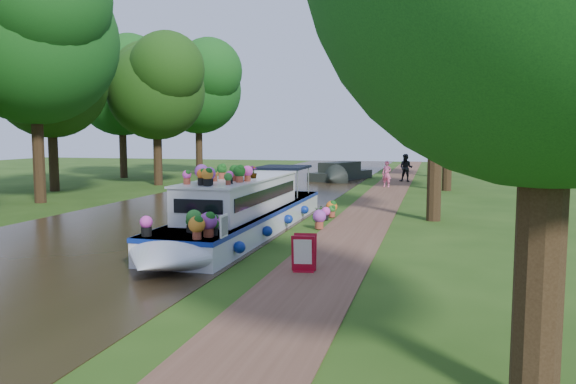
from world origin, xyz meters
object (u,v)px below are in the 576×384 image
Objects in this scene: plant_boat at (242,209)px; pedestrian_dark at (406,168)px; sandwich_board at (304,255)px; second_boat at (340,173)px; pedestrian_pink at (387,174)px.

plant_boat reaches higher than pedestrian_dark.
sandwich_board is at bearing -80.24° from pedestrian_dark.
plant_boat is 1.90× the size of second_boat.
second_boat is 8.05× the size of sandwich_board.
pedestrian_pink is 0.85× the size of pedestrian_dark.
pedestrian_pink is (3.70, -4.77, 0.32)m from second_boat.
plant_boat is 7.08× the size of pedestrian_dark.
second_boat is 6.04m from pedestrian_pink.
sandwich_board is (3.59, -26.93, -0.10)m from second_boat.
plant_boat is at bearing -82.57° from pedestrian_pink.
pedestrian_dark is (0.95, 4.27, 0.14)m from pedestrian_pink.
pedestrian_pink is 4.38m from pedestrian_dark.
plant_boat reaches higher than second_boat.
pedestrian_dark is at bearing 15.70° from second_boat.
plant_boat is 18.10m from pedestrian_pink.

